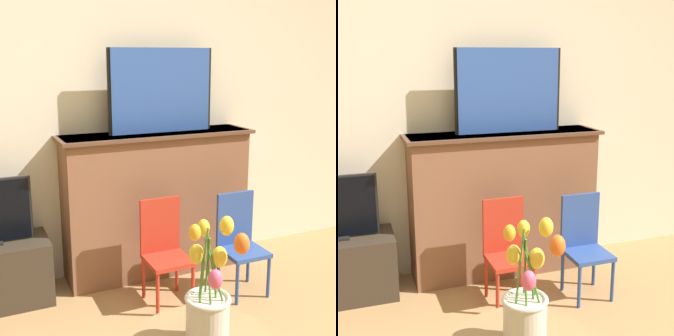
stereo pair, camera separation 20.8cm
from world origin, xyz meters
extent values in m
cube|color=beige|center=(0.00, 2.13, 1.35)|extent=(8.00, 0.06, 2.70)
cube|color=brown|center=(0.39, 1.93, 0.54)|extent=(1.39, 0.33, 1.09)
cube|color=brown|center=(0.39, 1.92, 1.07)|extent=(1.45, 0.37, 0.02)
cube|color=black|center=(0.44, 1.94, 1.39)|extent=(0.80, 0.02, 0.60)
cube|color=#2D51A8|center=(0.44, 1.93, 1.39)|extent=(0.76, 0.02, 0.60)
cylinder|color=#B22D1E|center=(0.14, 1.31, 0.15)|extent=(0.02, 0.02, 0.29)
cylinder|color=#B22D1E|center=(0.39, 1.31, 0.15)|extent=(0.02, 0.02, 0.29)
cylinder|color=#B22D1E|center=(0.14, 1.56, 0.15)|extent=(0.02, 0.02, 0.29)
cylinder|color=#B22D1E|center=(0.39, 1.56, 0.15)|extent=(0.02, 0.02, 0.29)
cube|color=#B22D1E|center=(0.26, 1.44, 0.31)|extent=(0.29, 0.29, 0.03)
cube|color=#B22D1E|center=(0.26, 1.57, 0.51)|extent=(0.29, 0.02, 0.38)
cylinder|color=#2D4C99|center=(0.68, 1.23, 0.15)|extent=(0.02, 0.02, 0.29)
cylinder|color=#2D4C99|center=(0.93, 1.23, 0.15)|extent=(0.02, 0.02, 0.29)
cylinder|color=#2D4C99|center=(0.68, 1.48, 0.15)|extent=(0.02, 0.02, 0.29)
cylinder|color=#2D4C99|center=(0.93, 1.48, 0.15)|extent=(0.02, 0.02, 0.29)
cube|color=#2D4C99|center=(0.80, 1.35, 0.31)|extent=(0.29, 0.29, 0.03)
cube|color=#2D4C99|center=(0.80, 1.48, 0.51)|extent=(0.29, 0.02, 0.38)
cylinder|color=beige|center=(-0.11, 0.21, 0.64)|extent=(0.17, 0.17, 0.19)
torus|color=beige|center=(-0.11, 0.21, 0.74)|extent=(0.18, 0.18, 0.02)
cylinder|color=#477A2D|center=(-0.09, 0.19, 0.83)|extent=(0.08, 0.07, 0.31)
ellipsoid|color=orange|center=(-0.02, 0.14, 0.97)|extent=(0.06, 0.06, 0.08)
cylinder|color=#477A2D|center=(-0.10, 0.24, 0.83)|extent=(0.03, 0.08, 0.31)
ellipsoid|color=gold|center=(-0.08, 0.32, 0.98)|extent=(0.05, 0.05, 0.07)
cylinder|color=#477A2D|center=(-0.14, 0.20, 0.85)|extent=(0.05, 0.02, 0.35)
ellipsoid|color=orange|center=(-0.18, 0.19, 1.02)|extent=(0.04, 0.04, 0.06)
cylinder|color=#477A2D|center=(-0.13, 0.23, 0.79)|extent=(0.02, 0.02, 0.24)
ellipsoid|color=gold|center=(-0.15, 0.24, 0.91)|extent=(0.06, 0.06, 0.08)
cylinder|color=#477A2D|center=(-0.12, 0.18, 0.78)|extent=(0.03, 0.08, 0.20)
ellipsoid|color=#E0517A|center=(-0.14, 0.12, 0.87)|extent=(0.05, 0.05, 0.07)
cylinder|color=#477A2D|center=(-0.08, 0.21, 0.79)|extent=(0.02, 0.01, 0.23)
ellipsoid|color=gold|center=(-0.07, 0.21, 0.90)|extent=(0.06, 0.06, 0.08)
cylinder|color=#477A2D|center=(-0.09, 0.22, 0.84)|extent=(0.08, 0.04, 0.33)
ellipsoid|color=gold|center=(-0.01, 0.26, 1.00)|extent=(0.06, 0.06, 0.08)
camera|label=1|loc=(-0.90, -1.19, 1.63)|focal=50.00mm
camera|label=2|loc=(-0.70, -1.26, 1.63)|focal=50.00mm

